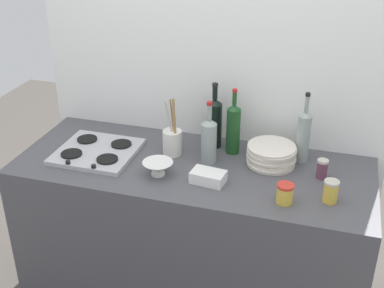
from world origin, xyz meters
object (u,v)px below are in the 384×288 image
object	(u,v)px
stovetop_hob	(97,151)
wine_bottle_leftmost	(233,128)
wine_bottle_mid_right	(303,135)
condiment_jar_rear	(285,193)
condiment_jar_spare	(322,169)
wine_bottle_rightmost	(214,122)
utensil_crock	(172,141)
plate_stack	(271,155)
condiment_jar_front	(331,191)
wine_bottle_mid_left	(209,139)
butter_dish	(208,177)
mixing_bowl	(158,168)

from	to	relation	value
stovetop_hob	wine_bottle_leftmost	size ratio (longest dim) A/B	1.13
wine_bottle_mid_right	condiment_jar_rear	bearing A→B (deg)	-94.29
wine_bottle_leftmost	condiment_jar_spare	bearing A→B (deg)	-16.03
wine_bottle_rightmost	condiment_jar_spare	xyz separation A→B (m)	(0.58, -0.17, -0.09)
wine_bottle_rightmost	utensil_crock	xyz separation A→B (m)	(-0.18, -0.15, -0.07)
plate_stack	wine_bottle_leftmost	size ratio (longest dim) A/B	0.71
condiment_jar_front	plate_stack	bearing A→B (deg)	139.21
stovetop_hob	condiment_jar_front	size ratio (longest dim) A/B	3.83
condiment_jar_spare	condiment_jar_rear	bearing A→B (deg)	-118.12
condiment_jar_rear	condiment_jar_spare	size ratio (longest dim) A/B	0.96
stovetop_hob	wine_bottle_mid_left	world-z (taller)	wine_bottle_mid_left
plate_stack	wine_bottle_mid_right	distance (m)	0.19
stovetop_hob	butter_dish	distance (m)	0.64
plate_stack	utensil_crock	xyz separation A→B (m)	(-0.51, -0.04, 0.02)
wine_bottle_leftmost	condiment_jar_front	size ratio (longest dim) A/B	3.37
mixing_bowl	condiment_jar_rear	world-z (taller)	condiment_jar_rear
wine_bottle_mid_right	condiment_jar_spare	distance (m)	0.21
wine_bottle_leftmost	wine_bottle_mid_right	world-z (taller)	wine_bottle_mid_right
plate_stack	condiment_jar_rear	distance (m)	0.35
condiment_jar_front	wine_bottle_leftmost	bearing A→B (deg)	147.15
mixing_bowl	stovetop_hob	bearing A→B (deg)	163.92
wine_bottle_leftmost	mixing_bowl	size ratio (longest dim) A/B	2.37
condiment_jar_rear	wine_bottle_mid_right	bearing A→B (deg)	85.71
wine_bottle_leftmost	condiment_jar_rear	distance (m)	0.53
mixing_bowl	butter_dish	size ratio (longest dim) A/B	0.94
butter_dish	condiment_jar_spare	size ratio (longest dim) A/B	1.65
stovetop_hob	wine_bottle_mid_right	world-z (taller)	wine_bottle_mid_right
plate_stack	wine_bottle_mid_left	bearing A→B (deg)	-169.03
condiment_jar_rear	condiment_jar_spare	world-z (taller)	condiment_jar_spare
plate_stack	mixing_bowl	bearing A→B (deg)	-152.73
stovetop_hob	condiment_jar_front	bearing A→B (deg)	-5.25
condiment_jar_spare	condiment_jar_front	bearing A→B (deg)	-75.91
stovetop_hob	utensil_crock	size ratio (longest dim) A/B	1.28
mixing_bowl	butter_dish	distance (m)	0.25
plate_stack	stovetop_hob	bearing A→B (deg)	-170.26
stovetop_hob	wine_bottle_mid_right	xyz separation A→B (m)	(1.03, 0.23, 0.13)
wine_bottle_leftmost	wine_bottle_rightmost	distance (m)	0.12
utensil_crock	condiment_jar_front	world-z (taller)	utensil_crock
condiment_jar_rear	wine_bottle_rightmost	bearing A→B (deg)	134.75
stovetop_hob	wine_bottle_mid_left	size ratio (longest dim) A/B	1.23
butter_dish	wine_bottle_leftmost	bearing A→B (deg)	82.44
stovetop_hob	wine_bottle_rightmost	xyz separation A→B (m)	(0.57, 0.27, 0.13)
wine_bottle_mid_left	utensil_crock	size ratio (longest dim) A/B	1.04
wine_bottle_rightmost	mixing_bowl	bearing A→B (deg)	-116.14
condiment_jar_front	condiment_jar_spare	bearing A→B (deg)	104.09
utensil_crock	wine_bottle_rightmost	bearing A→B (deg)	39.40
wine_bottle_rightmost	butter_dish	bearing A→B (deg)	-79.63
condiment_jar_spare	wine_bottle_rightmost	bearing A→B (deg)	163.24
wine_bottle_leftmost	utensil_crock	world-z (taller)	wine_bottle_leftmost
utensil_crock	wine_bottle_leftmost	bearing A→B (deg)	20.60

